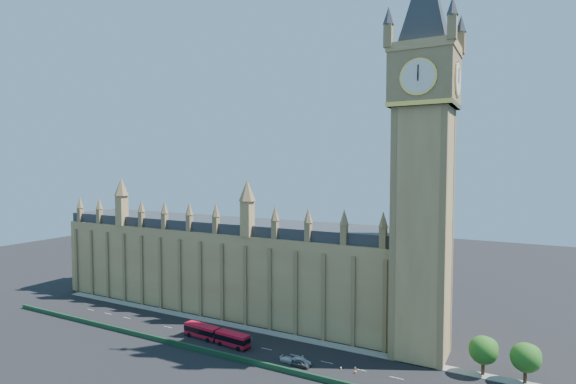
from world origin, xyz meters
The scene contains 15 objects.
ground centered at (0.00, 0.00, 0.00)m, with size 400.00×400.00×0.00m, color black.
palace_westminster centered at (-25.00, 22.00, 13.86)m, with size 120.00×20.00×28.00m.
elizabeth_tower centered at (38.00, 13.99, 54.56)m, with size 20.59×20.59×105.00m.
bridge_parapet centered at (0.00, -9.00, 0.60)m, with size 160.00×0.60×1.20m, color #1E4C2D.
kerb_north centered at (0.00, 9.50, 0.08)m, with size 160.00×3.00×0.16m, color gray.
tree_east_near centered at (52.22, 10.08, 5.64)m, with size 6.00×6.00×8.50m.
tree_east_far centered at (60.22, 10.08, 5.64)m, with size 6.00×6.00×8.50m.
red_bus centered at (-9.69, -2.20, 1.80)m, with size 20.25×4.66×3.41m.
car_grey centered at (15.75, -4.90, 0.74)m, with size 1.74×4.33×1.48m, color #393B40.
car_silver centered at (15.36, -3.81, 0.75)m, with size 1.59×4.56×1.50m, color #9A9CA1.
car_white centered at (12.46, -4.22, 0.62)m, with size 1.75×4.30×1.25m, color silver.
cone_a centered at (14.00, -0.35, 0.32)m, with size 0.49×0.49×0.65m.
cone_b centered at (24.16, -1.77, 0.31)m, with size 0.40×0.40×0.64m.
cone_c centered at (27.66, -2.09, 0.37)m, with size 0.57×0.57×0.76m.
cone_d centered at (26.90, -0.14, 0.31)m, with size 0.51×0.51×0.62m.
Camera 1 is at (59.35, -92.38, 44.73)m, focal length 28.00 mm.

